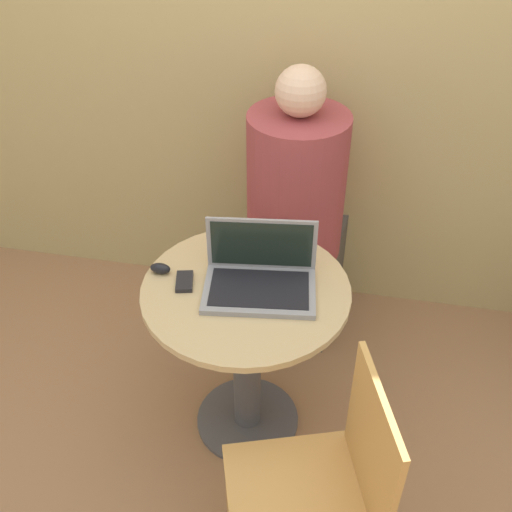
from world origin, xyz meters
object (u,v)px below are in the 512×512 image
Objects in this scene: laptop at (260,276)px; cell_phone at (184,281)px; person_seated at (297,227)px; chair_empty at (321,494)px.

laptop is 0.26m from cell_phone.
person_seated is at bearing 66.02° from cell_phone.
laptop is 0.31× the size of person_seated.
chair_empty is (0.54, -0.52, -0.27)m from cell_phone.
person_seated is (-0.24, 1.19, 0.07)m from chair_empty.
laptop is at bearing -94.14° from person_seated.
cell_phone is at bearing -172.26° from laptop.
laptop is 0.69m from chair_empty.
person_seated reaches higher than chair_empty.
laptop is at bearing 117.22° from chair_empty.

